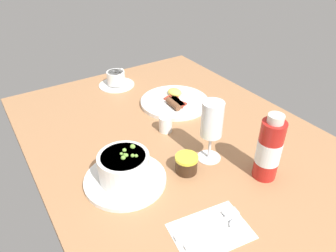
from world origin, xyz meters
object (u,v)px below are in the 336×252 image
wine_glass (212,122)px  jam_jar (186,164)px  porridge_bowl (124,170)px  creamer_jug (166,124)px  cutlery_setting (213,230)px  coffee_cup (117,79)px  breakfast_plate (175,101)px  sauce_bottle_red (269,150)px

wine_glass → jam_jar: wine_glass is taller
porridge_bowl → creamer_jug: size_ratio=3.75×
cutlery_setting → coffee_cup: 78.30cm
jam_jar → breakfast_plate: bearing=150.8°
creamer_jug → wine_glass: bearing=9.2°
creamer_jug → jam_jar: 20.16cm
coffee_cup → wine_glass: wine_glass is taller
porridge_bowl → coffee_cup: porridge_bowl is taller
breakfast_plate → jam_jar: bearing=-29.2°
coffee_cup → sauce_bottle_red: 71.53cm
creamer_jug → sauce_bottle_red: (31.88, 10.47, 5.94)cm
breakfast_plate → creamer_jug: bearing=-43.2°
coffee_cup → sauce_bottle_red: bearing=7.4°
wine_glass → coffee_cup: bearing=-178.3°
coffee_cup → jam_jar: 58.53cm
coffee_cup → wine_glass: (57.01, 1.72, 9.50)cm
cutlery_setting → breakfast_plate: size_ratio=0.73×
cutlery_setting → sauce_bottle_red: sauce_bottle_red is taller
wine_glass → creamer_jug: bearing=-170.8°
wine_glass → sauce_bottle_red: (13.66, 7.51, -3.42)cm
coffee_cup → wine_glass: size_ratio=0.80×
coffee_cup → jam_jar: (58.11, -7.00, -0.03)cm
porridge_bowl → coffee_cup: size_ratio=1.48×
cutlery_setting → jam_jar: 20.20cm
cutlery_setting → breakfast_plate: (-51.54, 24.68, 0.65)cm
porridge_bowl → wine_glass: 25.95cm
wine_glass → sauce_bottle_red: sauce_bottle_red is taller
cutlery_setting → coffee_cup: size_ratio=1.28×
cutlery_setting → coffee_cup: (-77.10, 13.52, 2.25)cm
coffee_cup → jam_jar: coffee_cup is taller
porridge_bowl → wine_glass: (4.21, 24.31, 8.07)cm
sauce_bottle_red → breakfast_plate: 45.80cm
porridge_bowl → creamer_jug: porridge_bowl is taller
cutlery_setting → sauce_bottle_red: bearing=105.8°
porridge_bowl → cutlery_setting: 26.19cm
jam_jar → porridge_bowl: bearing=-108.8°
porridge_bowl → jam_jar: (5.30, 15.59, -1.46)cm
sauce_bottle_red → coffee_cup: bearing=-172.6°
coffee_cup → breakfast_plate: size_ratio=0.57×
porridge_bowl → sauce_bottle_red: bearing=60.7°
jam_jar → cutlery_setting: bearing=-18.9°
cutlery_setting → coffee_cup: coffee_cup is taller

